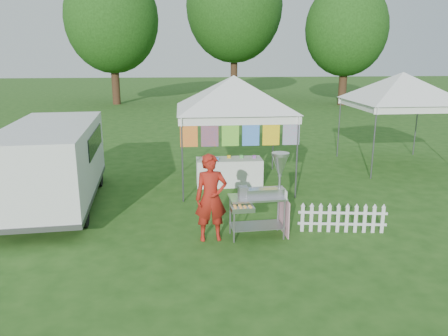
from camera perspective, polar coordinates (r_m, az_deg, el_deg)
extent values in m
plane|color=#224B15|center=(9.10, 3.88, -8.35)|extent=(120.00, 120.00, 0.00)
cylinder|color=#59595E|center=(10.63, -5.46, 1.00)|extent=(0.04, 0.04, 2.10)
cylinder|color=#59595E|center=(11.00, 9.50, 1.34)|extent=(0.04, 0.04, 2.10)
cylinder|color=#59595E|center=(13.40, -5.54, 3.88)|extent=(0.04, 0.04, 2.10)
cylinder|color=#59595E|center=(13.70, 6.44, 4.09)|extent=(0.04, 0.04, 2.10)
cube|color=white|center=(10.54, 2.20, 6.21)|extent=(3.00, 0.03, 0.22)
cube|color=white|center=(13.34, 0.52, 8.02)|extent=(3.00, 0.03, 0.22)
pyramid|color=white|center=(11.85, 1.29, 12.02)|extent=(4.24, 4.24, 0.90)
cylinder|color=#59595E|center=(10.53, 2.20, 6.64)|extent=(3.00, 0.03, 0.03)
cube|color=red|center=(10.49, -4.62, 4.64)|extent=(0.42, 0.01, 0.70)
cube|color=#E9560C|center=(10.51, -1.88, 4.70)|extent=(0.42, 0.01, 0.70)
cube|color=#189233|center=(10.55, 0.84, 4.75)|extent=(0.42, 0.01, 0.70)
cube|color=blue|center=(10.62, 3.53, 4.78)|extent=(0.42, 0.01, 0.70)
cube|color=orange|center=(10.71, 6.18, 4.81)|extent=(0.42, 0.01, 0.70)
cube|color=#37CFB5|center=(10.83, 8.78, 4.83)|extent=(0.42, 0.01, 0.70)
cylinder|color=#59595E|center=(13.29, 18.97, 3.04)|extent=(0.04, 0.04, 2.10)
cylinder|color=#59595E|center=(15.87, 14.78, 5.16)|extent=(0.04, 0.04, 2.10)
cylinder|color=#59595E|center=(17.06, 23.79, 5.04)|extent=(0.04, 0.04, 2.10)
cube|color=white|center=(13.80, 24.71, 6.91)|extent=(3.00, 0.03, 0.22)
cube|color=white|center=(16.30, 19.74, 8.40)|extent=(3.00, 0.03, 0.22)
pyramid|color=white|center=(14.96, 22.40, 11.52)|extent=(4.24, 4.24, 0.90)
cylinder|color=#59595E|center=(13.79, 24.75, 7.24)|extent=(3.00, 0.03, 0.03)
cylinder|color=#3A2615|center=(32.61, -14.02, 11.55)|extent=(0.56, 0.56, 3.96)
ellipsoid|color=#28641B|center=(32.65, -14.46, 18.34)|extent=(6.40, 6.40, 7.36)
cylinder|color=#3A2615|center=(36.53, 1.32, 12.97)|extent=(0.56, 0.56, 4.84)
ellipsoid|color=#28641B|center=(36.69, 1.36, 20.37)|extent=(7.60, 7.60, 8.74)
cylinder|color=#3A2615|center=(32.39, 15.29, 11.06)|extent=(0.56, 0.56, 3.52)
ellipsoid|color=#28641B|center=(32.38, 15.71, 17.14)|extent=(5.60, 5.60, 6.44)
cylinder|color=gray|center=(8.45, 1.33, -7.15)|extent=(0.04, 0.04, 0.82)
cylinder|color=gray|center=(8.68, 7.89, -6.70)|extent=(0.04, 0.04, 0.82)
cylinder|color=gray|center=(8.86, 0.81, -6.08)|extent=(0.04, 0.04, 0.82)
cylinder|color=gray|center=(9.08, 7.07, -5.68)|extent=(0.04, 0.04, 0.82)
cube|color=gray|center=(8.82, 4.29, -7.51)|extent=(1.07, 0.58, 0.01)
cube|color=#B7B7BC|center=(8.61, 4.36, -3.84)|extent=(1.13, 0.61, 0.04)
cube|color=#B7B7BC|center=(8.67, 5.37, -3.14)|extent=(0.79, 0.27, 0.14)
cube|color=gray|center=(8.56, 2.52, -3.09)|extent=(0.19, 0.21, 0.20)
cylinder|color=gray|center=(8.65, 7.30, -0.98)|extent=(0.05, 0.05, 0.82)
cone|color=#B7B7BC|center=(8.59, 7.35, 0.49)|extent=(0.35, 0.35, 0.37)
cylinder|color=#B7B7BC|center=(8.54, 7.40, 1.80)|extent=(0.37, 0.37, 0.05)
cube|color=#B7B7BC|center=(8.25, 2.41, -5.34)|extent=(0.45, 0.30, 0.09)
cube|color=pink|center=(8.89, 7.84, -6.15)|extent=(0.06, 0.69, 0.74)
cube|color=white|center=(8.47, 8.10, -3.49)|extent=(0.02, 0.13, 0.16)
imported|color=maroon|center=(8.44, -1.70, -3.93)|extent=(0.65, 0.45, 1.72)
cube|color=silver|center=(11.03, -21.52, 1.03)|extent=(2.18, 4.78, 1.63)
cube|color=#59595E|center=(11.24, -21.13, -3.01)|extent=(2.20, 4.83, 0.11)
cube|color=silver|center=(13.04, -19.64, 1.41)|extent=(1.81, 0.77, 0.84)
cube|color=black|center=(11.35, -16.45, 3.40)|extent=(0.19, 2.56, 0.51)
cube|color=black|center=(13.24, -19.65, 4.70)|extent=(1.59, 0.14, 0.51)
cylinder|color=black|center=(9.70, -18.03, -5.56)|extent=(0.25, 0.65, 0.63)
cylinder|color=black|center=(12.83, -23.46, -1.16)|extent=(0.25, 0.65, 0.63)
cylinder|color=black|center=(12.53, -16.16, -0.87)|extent=(0.25, 0.65, 0.63)
cube|color=silver|center=(9.15, 10.21, -6.54)|extent=(0.07, 0.03, 0.56)
cube|color=silver|center=(9.17, 11.33, -6.53)|extent=(0.07, 0.03, 0.56)
cube|color=silver|center=(9.20, 12.44, -6.52)|extent=(0.07, 0.03, 0.56)
cube|color=silver|center=(9.23, 13.55, -6.52)|extent=(0.07, 0.03, 0.56)
cube|color=silver|center=(9.27, 14.65, -6.50)|extent=(0.07, 0.03, 0.56)
cube|color=silver|center=(9.31, 15.74, -6.49)|extent=(0.07, 0.03, 0.56)
cube|color=silver|center=(9.35, 16.82, -6.47)|extent=(0.07, 0.03, 0.56)
cube|color=silver|center=(9.40, 17.89, -6.46)|extent=(0.07, 0.03, 0.56)
cube|color=silver|center=(9.45, 18.95, -6.44)|extent=(0.07, 0.03, 0.56)
cube|color=silver|center=(9.50, 20.00, -6.41)|extent=(0.07, 0.03, 0.56)
cube|color=silver|center=(9.32, 15.16, -7.07)|extent=(1.78, 0.29, 0.05)
cube|color=silver|center=(9.24, 15.26, -5.69)|extent=(1.78, 0.29, 0.05)
cube|color=white|center=(12.11, 0.68, -0.51)|extent=(1.80, 0.70, 0.75)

